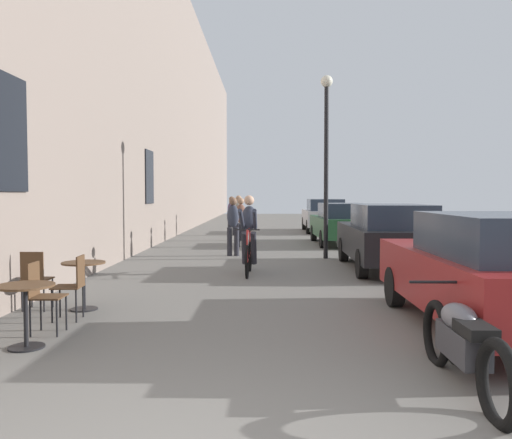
# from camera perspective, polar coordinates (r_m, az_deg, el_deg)

# --- Properties ---
(building_facade_left) EXTENTS (0.54, 68.00, 11.35)m
(building_facade_left) POSITION_cam_1_polar(r_m,az_deg,el_deg) (17.83, -12.35, 15.44)
(building_facade_left) COLOR gray
(building_facade_left) RESTS_ON ground_plane
(cafe_table_near) EXTENTS (0.64, 0.64, 0.72)m
(cafe_table_near) POSITION_cam_1_polar(r_m,az_deg,el_deg) (6.53, -23.63, -8.18)
(cafe_table_near) COLOR black
(cafe_table_near) RESTS_ON ground_plane
(cafe_chair_near_toward_street) EXTENTS (0.39, 0.39, 0.89)m
(cafe_chair_near_toward_street) POSITION_cam_1_polar(r_m,az_deg,el_deg) (7.12, -22.10, -7.29)
(cafe_chair_near_toward_street) COLOR black
(cafe_chair_near_toward_street) RESTS_ON ground_plane
(cafe_table_mid) EXTENTS (0.64, 0.64, 0.72)m
(cafe_table_mid) POSITION_cam_1_polar(r_m,az_deg,el_deg) (8.35, -18.11, -5.74)
(cafe_table_mid) COLOR black
(cafe_table_mid) RESTS_ON ground_plane
(cafe_chair_mid_toward_street) EXTENTS (0.40, 0.40, 0.89)m
(cafe_chair_mid_toward_street) POSITION_cam_1_polar(r_m,az_deg,el_deg) (7.73, -19.14, -6.46)
(cafe_chair_mid_toward_street) COLOR black
(cafe_chair_mid_toward_street) RESTS_ON ground_plane
(cafe_chair_mid_toward_wall) EXTENTS (0.38, 0.38, 0.89)m
(cafe_chair_mid_toward_wall) POSITION_cam_1_polar(r_m,az_deg,el_deg) (8.54, -22.74, -5.66)
(cafe_chair_mid_toward_wall) COLOR black
(cafe_chair_mid_toward_wall) RESTS_ON ground_plane
(cyclist_on_bicycle) EXTENTS (0.52, 1.76, 1.74)m
(cyclist_on_bicycle) POSITION_cam_1_polar(r_m,az_deg,el_deg) (11.53, -0.77, -1.85)
(cyclist_on_bicycle) COLOR black
(cyclist_on_bicycle) RESTS_ON ground_plane
(pedestrian_near) EXTENTS (0.35, 0.25, 1.65)m
(pedestrian_near) POSITION_cam_1_polar(r_m,az_deg,el_deg) (14.84, -2.50, -0.38)
(pedestrian_near) COLOR #26262D
(pedestrian_near) RESTS_ON ground_plane
(pedestrian_mid) EXTENTS (0.37, 0.28, 1.62)m
(pedestrian_mid) POSITION_cam_1_polar(r_m,az_deg,el_deg) (17.39, -1.66, 0.03)
(pedestrian_mid) COLOR #26262D
(pedestrian_mid) RESTS_ON ground_plane
(pedestrian_far) EXTENTS (0.38, 0.30, 1.69)m
(pedestrian_far) POSITION_cam_1_polar(r_m,az_deg,el_deg) (19.71, -1.89, 0.47)
(pedestrian_far) COLOR #26262D
(pedestrian_far) RESTS_ON ground_plane
(pedestrian_furthest) EXTENTS (0.34, 0.25, 1.64)m
(pedestrian_furthest) POSITION_cam_1_polar(r_m,az_deg,el_deg) (22.23, -2.64, 0.65)
(pedestrian_furthest) COLOR #26262D
(pedestrian_furthest) RESTS_ON ground_plane
(street_lamp) EXTENTS (0.32, 0.32, 4.90)m
(street_lamp) POSITION_cam_1_polar(r_m,az_deg,el_deg) (14.39, 7.60, 8.20)
(street_lamp) COLOR black
(street_lamp) RESTS_ON ground_plane
(parked_car_nearest) EXTENTS (1.79, 4.22, 1.50)m
(parked_car_nearest) POSITION_cam_1_polar(r_m,az_deg,el_deg) (7.25, 23.80, -5.06)
(parked_car_nearest) COLOR maroon
(parked_car_nearest) RESTS_ON ground_plane
(parked_car_second) EXTENTS (1.84, 4.26, 1.51)m
(parked_car_second) POSITION_cam_1_polar(r_m,az_deg,el_deg) (12.45, 14.03, -1.72)
(parked_car_second) COLOR black
(parked_car_second) RESTS_ON ground_plane
(parked_car_third) EXTENTS (1.78, 4.06, 1.43)m
(parked_car_third) POSITION_cam_1_polar(r_m,az_deg,el_deg) (18.43, 9.11, -0.38)
(parked_car_third) COLOR #23512D
(parked_car_third) RESTS_ON ground_plane
(parked_car_fourth) EXTENTS (1.82, 4.27, 1.52)m
(parked_car_fourth) POSITION_cam_1_polar(r_m,az_deg,el_deg) (24.45, 7.36, 0.50)
(parked_car_fourth) COLOR #B7B7BC
(parked_car_fourth) RESTS_ON ground_plane
(parked_motorcycle) EXTENTS (0.62, 2.15, 0.92)m
(parked_motorcycle) POSITION_cam_1_polar(r_m,az_deg,el_deg) (5.15, 21.48, -12.39)
(parked_motorcycle) COLOR black
(parked_motorcycle) RESTS_ON ground_plane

